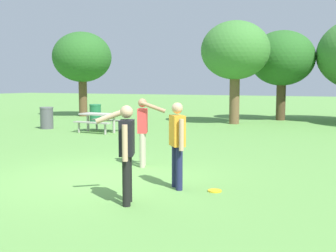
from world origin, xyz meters
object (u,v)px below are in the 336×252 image
(tree_tall_left, at_px, (82,58))
(tree_far_right, at_px, (282,59))
(picnic_table_near, at_px, (101,118))
(person_catcher, at_px, (143,127))
(trash_can_beside_table, at_px, (47,118))
(trash_can_further_along, at_px, (95,114))
(frisbee, at_px, (215,191))
(person_thrower, at_px, (126,147))
(tree_broad_center, at_px, (235,51))
(person_bystander, at_px, (177,140))

(tree_tall_left, distance_m, tree_far_right, 11.68)
(picnic_table_near, xyz_separation_m, tree_far_right, (5.73, 8.77, 2.76))
(person_catcher, distance_m, trash_can_beside_table, 9.52)
(trash_can_beside_table, distance_m, trash_can_further_along, 2.97)
(person_catcher, height_order, frisbee, person_catcher)
(person_thrower, bearing_deg, picnic_table_near, 127.05)
(tree_broad_center, xyz_separation_m, tree_far_right, (1.73, 3.04, -0.25))
(tree_tall_left, bearing_deg, frisbee, -45.53)
(person_catcher, height_order, tree_broad_center, tree_broad_center)
(trash_can_further_along, bearing_deg, person_catcher, -48.70)
(trash_can_beside_table, bearing_deg, tree_broad_center, 39.66)
(picnic_table_near, height_order, tree_broad_center, tree_broad_center)
(person_bystander, xyz_separation_m, tree_broad_center, (-2.53, 12.63, 2.63))
(picnic_table_near, bearing_deg, tree_far_right, 56.85)
(picnic_table_near, bearing_deg, trash_can_beside_table, 179.58)
(picnic_table_near, bearing_deg, trash_can_further_along, 128.69)
(person_catcher, distance_m, tree_broad_center, 11.44)
(frisbee, bearing_deg, trash_can_beside_table, 145.99)
(frisbee, xyz_separation_m, trash_can_further_along, (-9.61, 9.76, 0.47))
(person_bystander, distance_m, trash_can_further_along, 13.28)
(tree_far_right, bearing_deg, tree_tall_left, -168.24)
(trash_can_beside_table, height_order, tree_broad_center, tree_broad_center)
(picnic_table_near, bearing_deg, person_thrower, -52.95)
(person_bystander, relative_size, tree_tall_left, 0.32)
(person_catcher, height_order, trash_can_further_along, person_catcher)
(picnic_table_near, relative_size, trash_can_beside_table, 1.84)
(tree_tall_left, bearing_deg, trash_can_further_along, -45.78)
(trash_can_further_along, relative_size, tree_tall_left, 0.19)
(person_bystander, relative_size, frisbee, 6.33)
(trash_can_beside_table, bearing_deg, tree_far_right, 45.46)
(picnic_table_near, xyz_separation_m, tree_tall_left, (-5.71, 6.39, 2.99))
(person_thrower, relative_size, picnic_table_near, 0.93)
(frisbee, xyz_separation_m, trash_can_beside_table, (-10.13, 6.83, 0.47))
(picnic_table_near, relative_size, tree_broad_center, 0.35)
(person_thrower, distance_m, trash_can_further_along, 14.04)
(person_bystander, height_order, picnic_table_near, person_bystander)
(person_catcher, bearing_deg, trash_can_beside_table, 145.44)
(person_thrower, xyz_separation_m, tree_tall_left, (-11.88, 14.57, 2.59))
(trash_can_beside_table, distance_m, tree_tall_left, 7.61)
(frisbee, distance_m, trash_can_beside_table, 12.23)
(trash_can_beside_table, xyz_separation_m, tree_far_right, (8.61, 8.75, 2.84))
(trash_can_further_along, height_order, tree_far_right, tree_far_right)
(frisbee, height_order, trash_can_further_along, trash_can_further_along)
(person_catcher, relative_size, tree_tall_left, 0.32)
(person_catcher, height_order, person_bystander, same)
(trash_can_beside_table, height_order, tree_far_right, tree_far_right)
(frisbee, bearing_deg, person_catcher, 147.95)
(person_thrower, relative_size, tree_broad_center, 0.33)
(tree_tall_left, bearing_deg, picnic_table_near, -48.22)
(frisbee, distance_m, tree_tall_left, 18.83)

